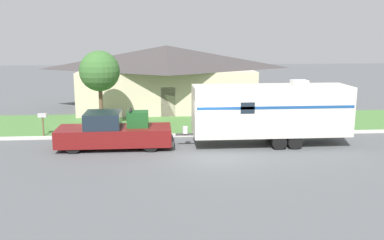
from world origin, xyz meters
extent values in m
plane|color=#515456|center=(0.00, 0.00, 0.00)|extent=(120.00, 120.00, 0.00)
cube|color=beige|center=(0.00, 3.75, 0.07)|extent=(80.00, 0.30, 0.14)
cube|color=#477538|center=(0.00, 7.40, 0.01)|extent=(80.00, 7.00, 0.03)
cube|color=beige|center=(-1.67, 13.34, 1.55)|extent=(12.76, 7.62, 3.09)
pyramid|color=#3D3838|center=(-1.67, 13.34, 3.98)|extent=(13.79, 8.23, 1.77)
cube|color=#4C3828|center=(-1.67, 9.56, 1.05)|extent=(1.00, 0.06, 2.10)
cylinder|color=black|center=(-6.58, 0.66, 0.41)|extent=(0.81, 0.28, 0.81)
cylinder|color=black|center=(-6.58, 2.39, 0.41)|extent=(0.81, 0.28, 0.81)
cylinder|color=black|center=(-2.79, 0.66, 0.41)|extent=(0.81, 0.28, 0.81)
cylinder|color=black|center=(-2.79, 2.39, 0.41)|extent=(0.81, 0.28, 0.81)
cube|color=maroon|center=(-5.80, 1.52, 0.66)|extent=(3.41, 2.09, 0.87)
cube|color=#19232D|center=(-5.18, 1.52, 1.48)|extent=(1.77, 1.92, 0.79)
cube|color=maroon|center=(-2.92, 1.52, 0.66)|extent=(2.33, 2.09, 0.87)
cube|color=#333333|center=(-1.70, 1.52, 0.34)|extent=(0.12, 1.88, 0.20)
cube|color=#194C1E|center=(-3.44, 1.52, 1.49)|extent=(1.07, 0.88, 0.80)
cube|color=black|center=(-3.78, 1.52, 1.97)|extent=(0.10, 0.96, 0.08)
cylinder|color=black|center=(3.69, 0.54, 0.37)|extent=(0.75, 0.22, 0.75)
cylinder|color=black|center=(3.69, 2.51, 0.37)|extent=(0.75, 0.22, 0.75)
cylinder|color=black|center=(4.51, 0.54, 0.37)|extent=(0.75, 0.22, 0.75)
cylinder|color=black|center=(4.51, 2.51, 0.37)|extent=(0.75, 0.22, 0.75)
cube|color=beige|center=(3.45, 1.52, 1.86)|extent=(8.10, 2.25, 2.54)
cube|color=navy|center=(3.45, 0.39, 2.18)|extent=(7.94, 0.01, 0.14)
cube|color=#383838|center=(-1.05, 1.52, 0.65)|extent=(0.91, 0.12, 0.10)
cylinder|color=silver|center=(-1.01, 1.52, 0.88)|extent=(0.28, 0.28, 0.36)
cube|color=silver|center=(4.91, 1.52, 3.27)|extent=(0.80, 0.68, 0.28)
cube|color=#19232D|center=(2.00, 0.39, 2.18)|extent=(0.70, 0.01, 0.56)
cylinder|color=brown|center=(-8.93, 4.42, 0.56)|extent=(0.09, 0.09, 1.11)
cube|color=#B2B2B2|center=(-8.93, 4.42, 1.22)|extent=(0.48, 0.20, 0.22)
cylinder|color=brown|center=(-5.91, 6.57, 1.29)|extent=(0.24, 0.24, 2.59)
sphere|color=#38662D|center=(-5.91, 6.57, 3.52)|extent=(2.48, 2.48, 2.48)
camera|label=1|loc=(-2.42, -19.95, 5.80)|focal=40.00mm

